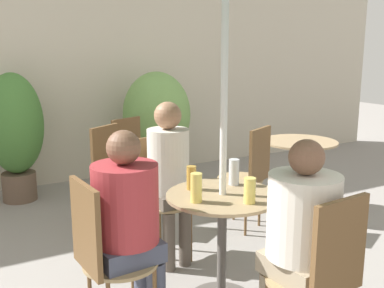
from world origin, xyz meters
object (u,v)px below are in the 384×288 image
object	(u,v)px
bistro_chair_6	(121,155)
bistro_chair_4	(250,169)
bistro_chair_0	(159,187)
seated_person_2	(300,232)
beer_glass_3	(234,172)
beer_glass_2	(250,191)
beer_glass_0	(191,178)
bistro_chair_5	(114,169)
seated_person_0	(169,168)
potted_plant_1	(157,119)
potted_plant_0	(15,130)
cafe_table_near	(222,223)
cafe_table_far	(299,159)
beer_glass_1	(196,188)
bistro_chair_2	(323,269)
bistro_chair_1	(103,249)
seated_person_1	(129,218)

from	to	relation	value
bistro_chair_6	bistro_chair_4	bearing A→B (deg)	105.51
bistro_chair_0	seated_person_2	world-z (taller)	seated_person_2
beer_glass_3	beer_glass_2	bearing A→B (deg)	-109.70
bistro_chair_6	beer_glass_0	xyz separation A→B (m)	(-0.17, -1.81, 0.24)
bistro_chair_0	bistro_chair_5	distance (m)	0.71
seated_person_0	potted_plant_1	distance (m)	2.15
potted_plant_0	cafe_table_near	bearing A→B (deg)	-72.98
beer_glass_0	bistro_chair_5	bearing A→B (deg)	93.51
cafe_table_far	bistro_chair_4	distance (m)	0.74
bistro_chair_5	beer_glass_0	bearing A→B (deg)	-118.69
beer_glass_1	beer_glass_3	size ratio (longest dim) A/B	1.01
seated_person_2	beer_glass_2	xyz separation A→B (m)	(-0.00, 0.43, 0.10)
cafe_table_near	seated_person_0	xyz separation A→B (m)	(-0.05, 0.66, 0.22)
seated_person_0	beer_glass_2	bearing A→B (deg)	-87.89
bistro_chair_2	potted_plant_1	distance (m)	3.53
cafe_table_far	cafe_table_near	bearing A→B (deg)	-146.58
cafe_table_far	bistro_chair_6	bearing A→B (deg)	148.40
bistro_chair_0	bistro_chair_5	bearing A→B (deg)	96.38
cafe_table_near	bistro_chair_5	xyz separation A→B (m)	(-0.20, 1.50, 0.03)
bistro_chair_2	beer_glass_2	xyz separation A→B (m)	(-0.02, 0.59, 0.24)
seated_person_2	beer_glass_3	bearing A→B (deg)	-103.59
bistro_chair_2	cafe_table_far	bearing A→B (deg)	-134.06
bistro_chair_4	potted_plant_0	world-z (taller)	potted_plant_0
bistro_chair_1	potted_plant_0	xyz separation A→B (m)	(-0.05, 2.86, 0.21)
bistro_chair_0	bistro_chair_6	bearing A→B (deg)	79.67
bistro_chair_4	beer_glass_1	bearing A→B (deg)	14.24
cafe_table_far	seated_person_2	distance (m)	2.29
seated_person_1	beer_glass_0	bearing A→B (deg)	-70.37
cafe_table_near	beer_glass_2	distance (m)	0.35
seated_person_2	potted_plant_0	distance (m)	3.56
cafe_table_near	beer_glass_1	world-z (taller)	beer_glass_1
cafe_table_far	bistro_chair_0	bearing A→B (deg)	-171.80
bistro_chair_1	bistro_chair_5	world-z (taller)	same
seated_person_2	beer_glass_3	distance (m)	0.80
bistro_chair_4	seated_person_2	bearing A→B (deg)	35.68
bistro_chair_6	seated_person_0	xyz separation A→B (m)	(-0.10, -1.34, 0.18)
beer_glass_2	bistro_chair_0	bearing A→B (deg)	96.55
seated_person_0	beer_glass_3	size ratio (longest dim) A/B	7.13
beer_glass_1	beer_glass_2	size ratio (longest dim) A/B	1.15
seated_person_1	bistro_chair_6	bearing A→B (deg)	-23.63
bistro_chair_6	cafe_table_near	bearing A→B (deg)	67.62
bistro_chair_2	beer_glass_3	size ratio (longest dim) A/B	5.45
cafe_table_near	beer_glass_3	bearing A→B (deg)	37.51
seated_person_1	bistro_chair_2	bearing A→B (deg)	-141.15
seated_person_2	bistro_chair_0	bearing A→B (deg)	-90.00
beer_glass_1	cafe_table_far	bearing A→B (deg)	31.22
beer_glass_3	beer_glass_0	bearing A→B (deg)	170.53
beer_glass_0	beer_glass_1	size ratio (longest dim) A/B	0.88
beer_glass_3	potted_plant_0	distance (m)	2.85
beer_glass_3	bistro_chair_2	bearing A→B (deg)	-96.59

